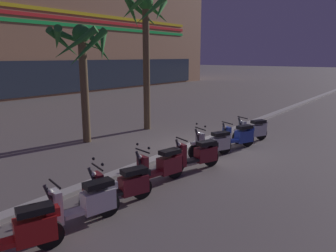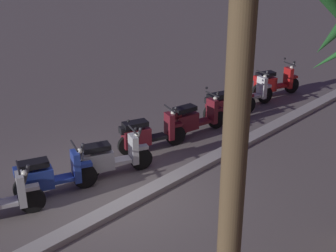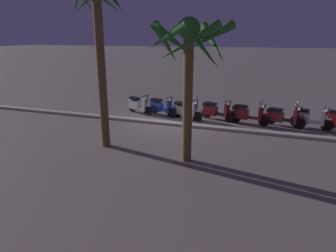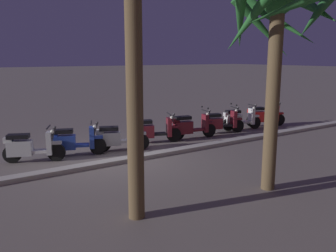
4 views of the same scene
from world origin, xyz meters
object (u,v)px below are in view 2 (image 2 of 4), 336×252
at_px(scooter_maroon_second_in_line, 226,104).
at_px(scooter_blue_mid_rear, 49,176).
at_px(scooter_red_mid_centre, 273,83).
at_px(scooter_maroon_lead_nearest, 194,119).
at_px(scooter_silver_mid_front, 109,158).
at_px(scooter_white_far_back, 247,94).
at_px(scooter_maroon_last_in_row, 147,134).

distance_m(scooter_maroon_second_in_line, scooter_blue_mid_rear, 5.93).
bearing_deg(scooter_red_mid_centre, scooter_maroon_lead_nearest, 2.62).
relative_size(scooter_maroon_second_in_line, scooter_maroon_lead_nearest, 0.96).
xyz_separation_m(scooter_silver_mid_front, scooter_blue_mid_rear, (1.40, -0.25, 0.01)).
height_order(scooter_white_far_back, scooter_silver_mid_front, scooter_silver_mid_front).
bearing_deg(scooter_red_mid_centre, scooter_silver_mid_front, 2.43).
xyz_separation_m(scooter_maroon_second_in_line, scooter_silver_mid_front, (4.53, 0.22, 0.00)).
bearing_deg(scooter_silver_mid_front, scooter_blue_mid_rear, -10.18).
distance_m(scooter_maroon_last_in_row, scooter_silver_mid_front, 1.48).
distance_m(scooter_red_mid_centre, scooter_white_far_back, 1.44).
bearing_deg(scooter_blue_mid_rear, scooter_red_mid_centre, -179.67).
xyz_separation_m(scooter_maroon_last_in_row, scooter_silver_mid_front, (1.45, 0.31, -0.01)).
distance_m(scooter_maroon_second_in_line, scooter_maroon_last_in_row, 3.08).
relative_size(scooter_red_mid_centre, scooter_maroon_lead_nearest, 0.96).
relative_size(scooter_white_far_back, scooter_maroon_last_in_row, 1.01).
height_order(scooter_red_mid_centre, scooter_silver_mid_front, same).
bearing_deg(scooter_maroon_last_in_row, scooter_red_mid_centre, 179.89).
height_order(scooter_red_mid_centre, scooter_maroon_last_in_row, scooter_red_mid_centre).
bearing_deg(scooter_maroon_second_in_line, scooter_maroon_last_in_row, -1.63).
bearing_deg(scooter_blue_mid_rear, scooter_white_far_back, -179.68).
xyz_separation_m(scooter_maroon_lead_nearest, scooter_maroon_last_in_row, (1.52, -0.20, -0.01)).
height_order(scooter_maroon_second_in_line, scooter_silver_mid_front, same).
bearing_deg(scooter_maroon_second_in_line, scooter_maroon_lead_nearest, 4.08).
bearing_deg(scooter_blue_mid_rear, scooter_maroon_last_in_row, -178.82).
relative_size(scooter_maroon_last_in_row, scooter_blue_mid_rear, 1.05).
bearing_deg(scooter_blue_mid_rear, scooter_maroon_lead_nearest, 178.18).
xyz_separation_m(scooter_red_mid_centre, scooter_maroon_lead_nearest, (4.09, 0.19, 0.00)).
height_order(scooter_silver_mid_front, scooter_blue_mid_rear, scooter_silver_mid_front).
relative_size(scooter_red_mid_centre, scooter_white_far_back, 0.99).
relative_size(scooter_red_mid_centre, scooter_silver_mid_front, 1.05).
height_order(scooter_red_mid_centre, scooter_maroon_second_in_line, same).
bearing_deg(scooter_white_far_back, scooter_maroon_lead_nearest, 3.84).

